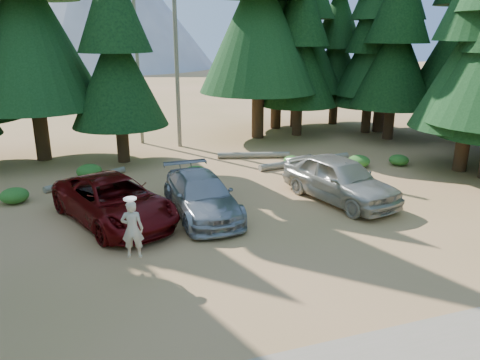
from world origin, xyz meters
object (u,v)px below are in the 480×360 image
Objects in this scene: red_pickup at (114,200)px; log_left at (87,179)px; log_right at (305,162)px; log_mid at (254,155)px; silver_minivan_center at (201,195)px; silver_minivan_right at (340,179)px; frisbee_player at (132,229)px.

red_pickup is 1.42× the size of log_left.
log_left is at bearing 168.80° from log_right.
red_pickup is 10.30m from log_mid.
silver_minivan_center is (3.10, -0.33, -0.05)m from red_pickup.
log_mid is (4.66, 7.06, -0.59)m from silver_minivan_center.
silver_minivan_right reaches higher than red_pickup.
frisbee_player reaches higher than log_right.
log_right is (2.03, -2.13, 0.01)m from log_mid.
frisbee_player is 0.45× the size of log_mid.
log_mid is 2.95m from log_right.
red_pickup is at bearing 172.33° from silver_minivan_center.
log_right is at bearing -30.58° from log_mid.
log_left is 0.76× the size of log_right.
red_pickup is 10.84m from log_right.
log_mid is 0.73× the size of log_right.
silver_minivan_right is at bearing -4.47° from silver_minivan_center.
silver_minivan_center reaches higher than log_mid.
frisbee_player reaches higher than red_pickup.
silver_minivan_right is at bearing -62.83° from log_left.
silver_minivan_center is at bearing -27.39° from red_pickup.
silver_minivan_right is at bearing -143.36° from frisbee_player.
silver_minivan_center is at bearing -85.93° from log_left.
log_left is (-1.10, 9.01, -1.12)m from frisbee_player.
red_pickup is at bearing -163.12° from log_right.
frisbee_player is (-2.85, -3.54, 0.52)m from silver_minivan_center.
silver_minivan_right is (8.69, -0.60, 0.10)m from red_pickup.
log_right reaches higher than log_mid.
log_mid is (7.51, 10.60, -1.11)m from frisbee_player.
frisbee_player reaches higher than silver_minivan_center.
silver_minivan_right is 1.30× the size of log_left.
frisbee_player reaches higher than silver_minivan_right.
log_left is 1.05× the size of log_mid.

